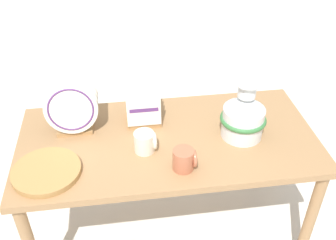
{
  "coord_description": "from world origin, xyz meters",
  "views": [
    {
      "loc": [
        -0.21,
        -1.5,
        1.9
      ],
      "look_at": [
        0.0,
        0.0,
        0.79
      ],
      "focal_mm": 42.0,
      "sensor_mm": 36.0,
      "label": 1
    }
  ],
  "objects_px": {
    "wicker_charger_stack": "(46,171)",
    "mug_terracotta_glaze": "(184,159)",
    "dish_rack_round_plates": "(72,108)",
    "dish_rack_square_plates": "(143,110)",
    "ceramic_vase": "(244,114)",
    "mug_cream_glaze": "(145,142)"
  },
  "relations": [
    {
      "from": "dish_rack_square_plates",
      "to": "wicker_charger_stack",
      "type": "relative_size",
      "value": 0.64
    },
    {
      "from": "ceramic_vase",
      "to": "mug_terracotta_glaze",
      "type": "height_order",
      "value": "ceramic_vase"
    },
    {
      "from": "wicker_charger_stack",
      "to": "dish_rack_round_plates",
      "type": "bearing_deg",
      "value": 70.57
    },
    {
      "from": "dish_rack_round_plates",
      "to": "mug_terracotta_glaze",
      "type": "relative_size",
      "value": 2.69
    },
    {
      "from": "dish_rack_square_plates",
      "to": "mug_terracotta_glaze",
      "type": "height_order",
      "value": "dish_rack_square_plates"
    },
    {
      "from": "mug_cream_glaze",
      "to": "ceramic_vase",
      "type": "bearing_deg",
      "value": 5.98
    },
    {
      "from": "dish_rack_square_plates",
      "to": "mug_terracotta_glaze",
      "type": "relative_size",
      "value": 1.86
    },
    {
      "from": "wicker_charger_stack",
      "to": "mug_terracotta_glaze",
      "type": "height_order",
      "value": "mug_terracotta_glaze"
    },
    {
      "from": "dish_rack_square_plates",
      "to": "mug_cream_glaze",
      "type": "relative_size",
      "value": 1.86
    },
    {
      "from": "ceramic_vase",
      "to": "wicker_charger_stack",
      "type": "distance_m",
      "value": 0.95
    },
    {
      "from": "dish_rack_round_plates",
      "to": "wicker_charger_stack",
      "type": "xyz_separation_m",
      "value": [
        -0.11,
        -0.32,
        -0.11
      ]
    },
    {
      "from": "dish_rack_square_plates",
      "to": "mug_terracotta_glaze",
      "type": "distance_m",
      "value": 0.41
    },
    {
      "from": "ceramic_vase",
      "to": "dish_rack_round_plates",
      "type": "relative_size",
      "value": 1.11
    },
    {
      "from": "dish_rack_round_plates",
      "to": "dish_rack_square_plates",
      "type": "xyz_separation_m",
      "value": [
        0.35,
        0.02,
        -0.06
      ]
    },
    {
      "from": "ceramic_vase",
      "to": "mug_cream_glaze",
      "type": "bearing_deg",
      "value": -174.02
    },
    {
      "from": "dish_rack_square_plates",
      "to": "wicker_charger_stack",
      "type": "bearing_deg",
      "value": -143.8
    },
    {
      "from": "ceramic_vase",
      "to": "dish_rack_square_plates",
      "type": "relative_size",
      "value": 1.6
    },
    {
      "from": "dish_rack_square_plates",
      "to": "mug_cream_glaze",
      "type": "xyz_separation_m",
      "value": [
        -0.01,
        -0.24,
        -0.02
      ]
    },
    {
      "from": "ceramic_vase",
      "to": "dish_rack_round_plates",
      "type": "xyz_separation_m",
      "value": [
        -0.82,
        0.17,
        0.0
      ]
    },
    {
      "from": "ceramic_vase",
      "to": "mug_cream_glaze",
      "type": "distance_m",
      "value": 0.49
    },
    {
      "from": "dish_rack_round_plates",
      "to": "mug_cream_glaze",
      "type": "xyz_separation_m",
      "value": [
        0.34,
        -0.22,
        -0.07
      ]
    },
    {
      "from": "wicker_charger_stack",
      "to": "mug_terracotta_glaze",
      "type": "xyz_separation_m",
      "value": [
        0.61,
        -0.05,
        0.04
      ]
    }
  ]
}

